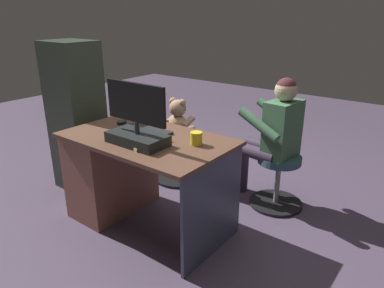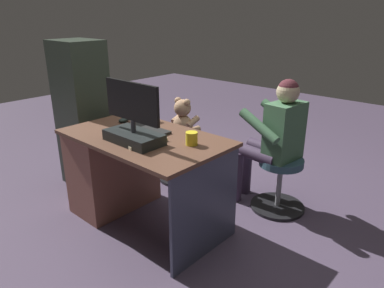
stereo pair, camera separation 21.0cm
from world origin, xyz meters
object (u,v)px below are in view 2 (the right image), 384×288
at_px(teddy_bear, 183,118).
at_px(tv_remote, 120,131).
at_px(desk, 121,166).
at_px(visitor_chair, 280,180).
at_px(cup, 192,138).
at_px(computer_mouse, 124,120).
at_px(keyboard, 146,129).
at_px(person, 274,134).
at_px(office_chair_teddy, 183,155).
at_px(monitor, 133,125).

bearing_deg(teddy_bear, tv_remote, 99.65).
bearing_deg(desk, visitor_chair, -137.75).
height_order(desk, cup, cup).
bearing_deg(computer_mouse, visitor_chair, -143.42).
bearing_deg(desk, cup, -172.20).
xyz_separation_m(tv_remote, visitor_chair, (-0.87, -0.97, -0.48)).
xyz_separation_m(keyboard, computer_mouse, (0.30, -0.01, 0.01)).
relative_size(computer_mouse, teddy_bear, 0.26).
bearing_deg(tv_remote, person, -134.79).
bearing_deg(desk, office_chair_teddy, -87.83).
distance_m(tv_remote, office_chair_teddy, 1.00).
relative_size(keyboard, teddy_bear, 1.13).
xyz_separation_m(office_chair_teddy, visitor_chair, (-1.02, -0.11, 0.01)).
xyz_separation_m(keyboard, visitor_chair, (-0.76, -0.80, -0.49)).
distance_m(desk, office_chair_teddy, 0.80).
distance_m(desk, cup, 0.81).
xyz_separation_m(monitor, visitor_chair, (-0.61, -1.04, -0.60)).
height_order(monitor, tv_remote, monitor).
xyz_separation_m(visitor_chair, person, (0.09, 0.01, 0.40)).
bearing_deg(cup, visitor_chair, -109.29).
bearing_deg(computer_mouse, keyboard, 177.57).
relative_size(monitor, cup, 5.68).
relative_size(computer_mouse, office_chair_teddy, 0.19).
relative_size(computer_mouse, person, 0.09).
relative_size(office_chair_teddy, person, 0.45).
distance_m(teddy_bear, person, 0.94).
distance_m(keyboard, teddy_bear, 0.75).
height_order(office_chair_teddy, person, person).
xyz_separation_m(monitor, tv_remote, (0.26, -0.07, -0.12)).
bearing_deg(person, monitor, 62.80).
bearing_deg(cup, monitor, 35.17).
height_order(desk, tv_remote, tv_remote).
distance_m(keyboard, computer_mouse, 0.30).
distance_m(teddy_bear, visitor_chair, 1.09).
relative_size(monitor, keyboard, 1.24).
xyz_separation_m(desk, office_chair_teddy, (0.03, -0.78, -0.14)).
xyz_separation_m(cup, teddy_bear, (0.74, -0.70, -0.15)).
height_order(keyboard, cup, cup).
xyz_separation_m(monitor, computer_mouse, (0.44, -0.25, -0.11)).
distance_m(desk, visitor_chair, 1.34).
bearing_deg(person, computer_mouse, 38.58).
bearing_deg(office_chair_teddy, keyboard, 110.75).
relative_size(desk, keyboard, 2.99).
bearing_deg(keyboard, teddy_bear, -69.59).
bearing_deg(office_chair_teddy, monitor, 113.73).
relative_size(computer_mouse, tv_remote, 0.64).
relative_size(monitor, tv_remote, 3.48).
bearing_deg(office_chair_teddy, desk, 92.17).
bearing_deg(cup, tv_remote, 15.79).
height_order(desk, person, person).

